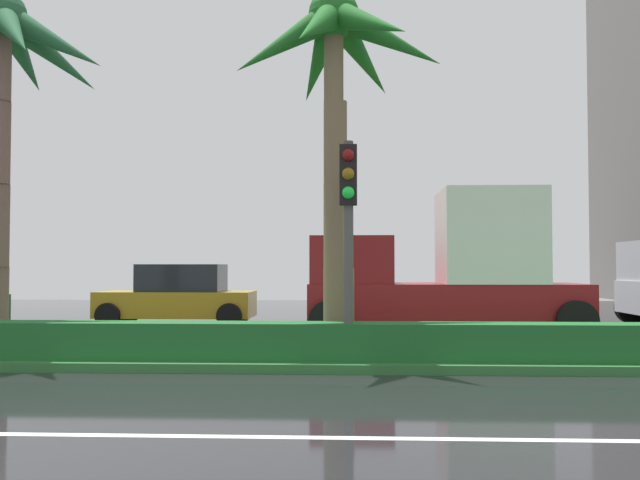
% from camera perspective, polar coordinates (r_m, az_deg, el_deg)
% --- Properties ---
extents(ground_plane, '(90.00, 42.00, 0.10)m').
position_cam_1_polar(ground_plane, '(14.38, -9.92, -8.93)').
color(ground_plane, black).
extents(near_lane_divider_stripe, '(81.00, 0.14, 0.01)m').
position_cam_1_polar(near_lane_divider_stripe, '(7.78, -21.60, -14.29)').
color(near_lane_divider_stripe, white).
rests_on(near_lane_divider_stripe, ground_plane).
extents(median_strip, '(85.50, 4.00, 0.15)m').
position_cam_1_polar(median_strip, '(13.40, -10.86, -8.89)').
color(median_strip, '#2D6B33').
rests_on(median_strip, ground_plane).
extents(median_hedge, '(76.50, 0.70, 0.60)m').
position_cam_1_polar(median_hedge, '(12.01, -12.42, -7.87)').
color(median_hedge, '#1E6028').
rests_on(median_hedge, median_strip).
extents(palm_tree_centre, '(4.06, 3.88, 6.46)m').
position_cam_1_polar(palm_tree_centre, '(12.98, 1.03, 13.46)').
color(palm_tree_centre, '#776247').
rests_on(palm_tree_centre, median_strip).
extents(traffic_signal_median_right, '(0.28, 0.43, 3.53)m').
position_cam_1_polar(traffic_signal_median_right, '(11.42, 2.29, 2.50)').
color(traffic_signal_median_right, '#4C4C47').
rests_on(traffic_signal_median_right, median_strip).
extents(car_in_traffic_second, '(4.30, 2.02, 1.72)m').
position_cam_1_polar(car_in_traffic_second, '(20.46, -11.27, -4.43)').
color(car_in_traffic_second, '#B28C1E').
rests_on(car_in_traffic_second, ground_plane).
extents(box_truck_lead, '(6.40, 2.64, 3.46)m').
position_cam_1_polar(box_truck_lead, '(17.11, 10.22, -2.48)').
color(box_truck_lead, maroon).
rests_on(box_truck_lead, ground_plane).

